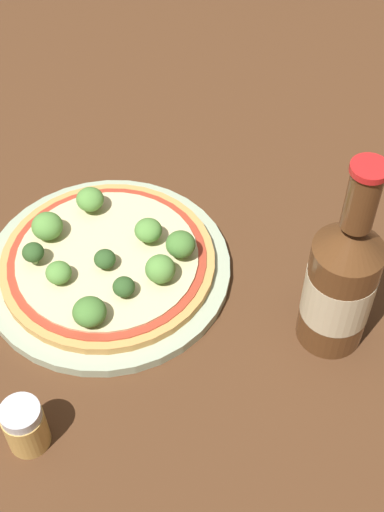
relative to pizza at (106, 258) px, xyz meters
The scene contains 15 objects.
ground_plane 0.03m from the pizza, 78.28° to the left, with size 3.00×3.00×0.00m, color #4C2D19.
plate 0.02m from the pizza, ahead, with size 0.27×0.27×0.01m.
pizza is the anchor object (origin of this frame).
broccoli_floret_0 0.07m from the pizza, behind, with size 0.03×0.03×0.03m.
broccoli_floret_1 0.06m from the pizza, 77.67° to the right, with size 0.03×0.03×0.02m.
broccoli_floret_2 0.08m from the pizza, 107.11° to the right, with size 0.02×0.02×0.03m.
broccoli_floret_3 0.06m from the pizza, ahead, with size 0.02×0.02×0.02m.
broccoli_floret_4 0.06m from the pizza, 80.19° to the left, with size 0.03×0.03×0.03m.
broccoli_floret_5 0.07m from the pizza, 32.79° to the left, with size 0.03×0.03×0.03m.
broccoli_floret_6 0.09m from the pizza, 60.64° to the left, with size 0.03×0.03×0.03m.
broccoli_floret_7 0.03m from the pizza, 21.02° to the right, with size 0.02×0.02×0.02m.
broccoli_floret_8 0.07m from the pizza, 139.36° to the right, with size 0.03×0.03×0.03m.
broccoli_floret_9 0.09m from the pizza, 32.04° to the right, with size 0.03×0.03×0.03m.
beer_bottle 0.26m from the pizza, 42.95° to the left, with size 0.07×0.07×0.23m.
pepper_shaker 0.21m from the pizza, 42.28° to the right, with size 0.04×0.04×0.06m.
Camera 1 is at (0.48, -0.17, 0.61)m, focal length 50.00 mm.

